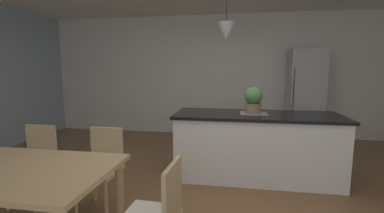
% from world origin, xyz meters
% --- Properties ---
extents(ground_plane, '(10.00, 8.40, 0.04)m').
position_xyz_m(ground_plane, '(0.00, 0.00, -0.02)').
color(ground_plane, brown).
extents(wall_back_kitchen, '(10.00, 0.12, 2.70)m').
position_xyz_m(wall_back_kitchen, '(0.00, 3.26, 1.35)').
color(wall_back_kitchen, white).
rests_on(wall_back_kitchen, ground_plane).
extents(chair_far_left, '(0.41, 0.41, 0.87)m').
position_xyz_m(chair_far_left, '(-1.93, -0.29, 0.47)').
color(chair_far_left, tan).
rests_on(chair_far_left, ground_plane).
extents(chair_far_right, '(0.42, 0.42, 0.87)m').
position_xyz_m(chair_far_right, '(-1.12, -0.29, 0.47)').
color(chair_far_right, tan).
rests_on(chair_far_right, ground_plane).
extents(kitchen_island, '(2.23, 0.84, 0.91)m').
position_xyz_m(kitchen_island, '(0.57, 0.83, 0.46)').
color(kitchen_island, white).
rests_on(kitchen_island, ground_plane).
extents(refrigerator, '(0.66, 0.67, 1.90)m').
position_xyz_m(refrigerator, '(1.68, 2.86, 0.95)').
color(refrigerator, '#B2B5B7').
rests_on(refrigerator, ground_plane).
extents(pendant_over_island_main, '(0.23, 0.23, 0.82)m').
position_xyz_m(pendant_over_island_main, '(0.14, 0.83, 2.00)').
color(pendant_over_island_main, black).
extents(potted_plant_on_island, '(0.24, 0.24, 0.37)m').
position_xyz_m(potted_plant_on_island, '(0.52, 0.83, 1.09)').
color(potted_plant_on_island, '#8C664C').
rests_on(potted_plant_on_island, kitchen_island).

